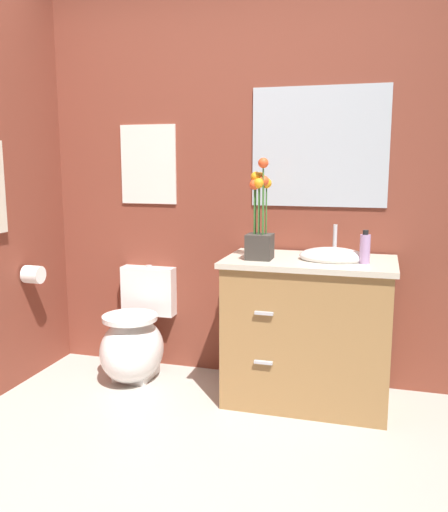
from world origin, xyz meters
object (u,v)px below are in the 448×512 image
flower_vase (260,225)px  toilet_paper_roll (33,274)px  wall_mirror (319,147)px  soap_bottle (365,248)px  toilet (135,341)px  wall_poster (148,165)px  vanity_cabinet (309,329)px

flower_vase → toilet_paper_roll: 1.45m
wall_mirror → soap_bottle: bearing=-50.3°
flower_vase → soap_bottle: flower_vase is taller
toilet → wall_mirror: wall_mirror is taller
wall_poster → toilet_paper_roll: size_ratio=4.59×
toilet → wall_mirror: bearing=13.8°
flower_vase → wall_poster: bearing=155.5°
flower_vase → wall_mirror: 0.63m
soap_bottle → wall_poster: (-1.39, 0.36, 0.44)m
toilet → toilet_paper_roll: bearing=-161.3°
soap_bottle → toilet_paper_roll: soap_bottle is taller
toilet_paper_roll → toilet: bearing=18.7°
wall_poster → wall_mirror: 1.10m
vanity_cabinet → wall_poster: wall_poster is taller
flower_vase → wall_mirror: size_ratio=0.69×
toilet → soap_bottle: (1.39, -0.09, 0.67)m
vanity_cabinet → wall_mirror: size_ratio=1.26×
vanity_cabinet → toilet_paper_roll: 1.70m
toilet → flower_vase: (0.82, -0.11, 0.78)m
vanity_cabinet → toilet_paper_roll: (-1.68, -0.17, 0.25)m
soap_bottle → vanity_cabinet: bearing=168.1°
vanity_cabinet → wall_mirror: bearing=90.5°
wall_mirror → toilet_paper_roll: bearing=-164.5°
vanity_cabinet → toilet_paper_roll: bearing=-174.2°
flower_vase → toilet: bearing=172.5°
flower_vase → wall_mirror: bearing=54.4°
soap_bottle → wall_mirror: wall_mirror is taller
vanity_cabinet → wall_poster: 1.46m
wall_poster → wall_mirror: size_ratio=0.63×
flower_vase → wall_poster: size_ratio=1.10×
vanity_cabinet → soap_bottle: (0.29, -0.06, 0.48)m
toilet → wall_poster: (-0.00, 0.27, 1.10)m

